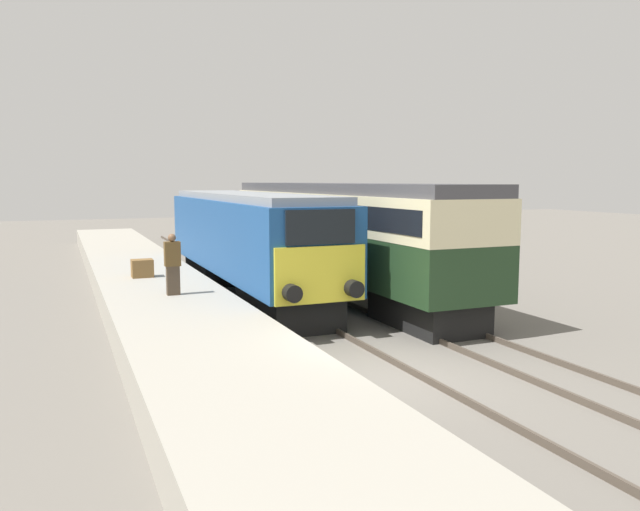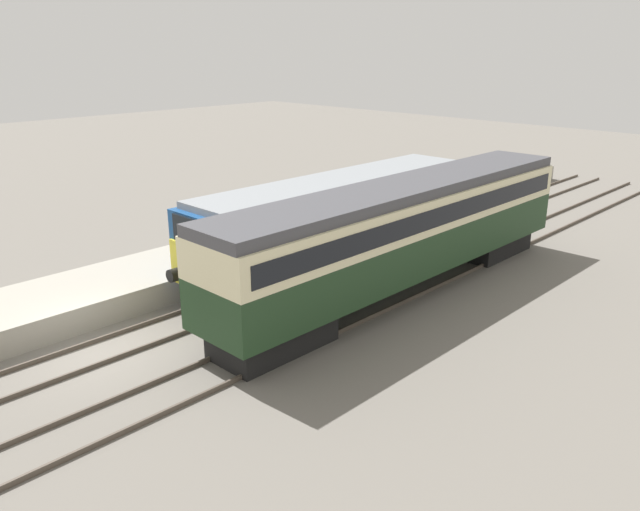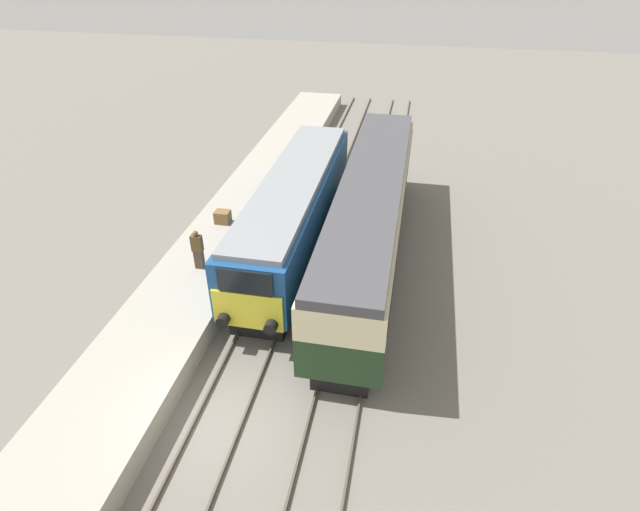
{
  "view_description": "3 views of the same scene",
  "coord_description": "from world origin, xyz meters",
  "px_view_note": "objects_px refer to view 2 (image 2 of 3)",
  "views": [
    {
      "loc": [
        -6.09,
        -11.1,
        4.12
      ],
      "look_at": [
        0.0,
        3.43,
        2.22
      ],
      "focal_mm": 35.0,
      "sensor_mm": 36.0,
      "label": 1
    },
    {
      "loc": [
        15.94,
        -7.18,
        8.53
      ],
      "look_at": [
        1.7,
        7.43,
        1.6
      ],
      "focal_mm": 35.0,
      "sensor_mm": 36.0,
      "label": 2
    },
    {
      "loc": [
        4.95,
        -8.96,
        12.64
      ],
      "look_at": [
        1.7,
        7.43,
        1.6
      ],
      "focal_mm": 28.0,
      "sensor_mm": 36.0,
      "label": 3
    }
  ],
  "objects_px": {
    "passenger_carriage": "(405,227)",
    "luggage_crate": "(281,222)",
    "locomotive": "(337,219)",
    "person_on_platform": "(216,228)"
  },
  "relations": [
    {
      "from": "locomotive",
      "to": "passenger_carriage",
      "type": "height_order",
      "value": "passenger_carriage"
    },
    {
      "from": "person_on_platform",
      "to": "luggage_crate",
      "type": "bearing_deg",
      "value": 96.11
    },
    {
      "from": "locomotive",
      "to": "passenger_carriage",
      "type": "xyz_separation_m",
      "value": [
        3.4,
        -0.18,
        0.37
      ]
    },
    {
      "from": "person_on_platform",
      "to": "luggage_crate",
      "type": "distance_m",
      "value": 3.8
    },
    {
      "from": "passenger_carriage",
      "to": "luggage_crate",
      "type": "relative_size",
      "value": 24.08
    },
    {
      "from": "passenger_carriage",
      "to": "person_on_platform",
      "type": "distance_m",
      "value": 7.39
    },
    {
      "from": "locomotive",
      "to": "luggage_crate",
      "type": "xyz_separation_m",
      "value": [
        -3.58,
        0.26,
        -0.88
      ]
    },
    {
      "from": "locomotive",
      "to": "person_on_platform",
      "type": "height_order",
      "value": "locomotive"
    },
    {
      "from": "locomotive",
      "to": "luggage_crate",
      "type": "relative_size",
      "value": 19.88
    },
    {
      "from": "locomotive",
      "to": "person_on_platform",
      "type": "xyz_separation_m",
      "value": [
        -3.18,
        -3.47,
        -0.31
      ]
    }
  ]
}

